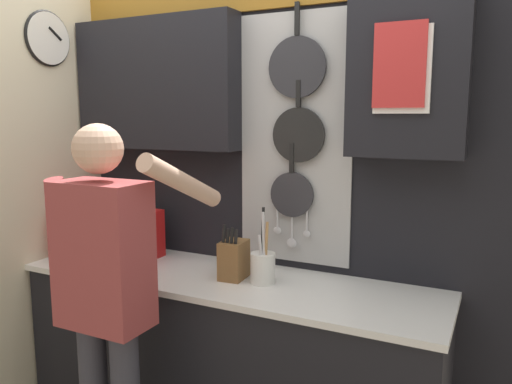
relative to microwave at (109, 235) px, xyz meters
name	(u,v)px	position (x,y,z in m)	size (l,w,h in m)	color
base_cabinet_counter	(226,363)	(0.73, 0.00, -0.58)	(2.11, 0.60, 0.90)	black
back_wall_unit	(246,147)	(0.71, 0.27, 0.49)	(2.68, 0.23, 2.51)	black
microwave	(109,235)	(0.00, 0.00, 0.00)	(0.49, 0.36, 0.26)	red
knife_block	(233,259)	(0.78, 0.00, -0.04)	(0.12, 0.16, 0.27)	brown
utensil_crock	(263,266)	(0.94, 0.00, -0.05)	(0.12, 0.12, 0.35)	white
person	(106,285)	(0.47, -0.53, -0.05)	(0.54, 0.62, 1.65)	#383842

